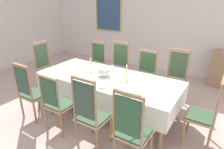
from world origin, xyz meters
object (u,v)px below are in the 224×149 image
Objects in this scene: chair_north_a at (96,63)px; chair_north_d at (175,79)px; candlestick_west at (91,67)px; framed_painting at (108,11)px; chair_head_east at (207,112)px; chair_north_b at (118,67)px; soup_tureen at (104,71)px; chair_head_west at (46,67)px; bowl_near_left at (110,67)px; chair_north_c at (145,74)px; candlestick_east at (127,75)px; chair_south_b at (57,102)px; chair_south_d at (131,129)px; spoon_primary at (107,66)px; spoon_secondary at (108,88)px; dining_table at (108,80)px; bowl_near_right at (102,87)px; bowl_far_left at (127,94)px; chair_south_c at (90,113)px; chair_south_a at (31,91)px.

chair_north_d reaches higher than chair_north_a.
framed_painting is at bearing 117.28° from candlestick_west.
chair_north_a is 0.83× the size of framed_painting.
chair_north_b is at bearing 65.34° from chair_head_east.
chair_head_west is at bearing -180.00° from soup_tureen.
soup_tureen is (0.27, -0.98, 0.26)m from chair_north_b.
framed_painting is at bearing 124.42° from bowl_near_left.
chair_north_b is 0.71m from chair_north_c.
soup_tureen is 0.21× the size of framed_painting.
candlestick_east reaches higher than bowl_near_left.
chair_south_d reaches higher than chair_south_b.
chair_north_c reaches higher than candlestick_west.
spoon_primary is 1.00× the size of spoon_secondary.
chair_head_west reaches higher than dining_table.
chair_south_b is 1.38m from chair_south_d.
chair_south_b is at bearing 55.52° from chair_head_west.
chair_south_b is 0.79m from bowl_near_right.
chair_head_west is 7.59× the size of bowl_far_left.
spoon_primary is 1.10m from spoon_secondary.
chair_head_east is (1.42, 0.98, -0.02)m from chair_south_c.
chair_north_d is 3.67× the size of candlestick_east.
candlestick_west reaches higher than spoon_primary.
candlestick_east reaches higher than candlestick_west.
bowl_far_left reaches higher than spoon_primary.
chair_south_d is (1.38, -0.01, 0.03)m from chair_south_b.
candlestick_west is at bearing 34.43° from chair_north_d.
chair_south_b is 6.66× the size of bowl_far_left.
chair_head_west reaches higher than spoon_secondary.
chair_north_a is 2.36m from framed_painting.
chair_head_west is (-2.79, 0.97, 0.01)m from chair_south_d.
chair_north_b is 0.52m from spoon_primary.
chair_south_a is 1.61m from spoon_primary.
framed_painting is (-3.63, 2.84, 1.15)m from chair_head_east.
chair_head_west reaches higher than chair_south_c.
chair_north_a is at bearing 122.89° from candlestick_west.
chair_north_b is 1.04m from soup_tureen.
chair_head_east is at bearing 26.09° from spoon_secondary.
bowl_far_left is (0.75, -0.46, -0.09)m from soup_tureen.
chair_north_a is 1.86m from bowl_near_right.
chair_south_c is at bearing 90.00° from chair_north_c.
bowl_near_left is (1.53, 0.46, 0.17)m from chair_head_west.
bowl_near_left is at bearing 134.46° from bowl_far_left.
chair_south_a is 0.84× the size of framed_painting.
chair_south_d reaches higher than candlestick_west.
chair_south_d reaches higher than bowl_far_left.
bowl_near_right is (-0.23, -0.43, -0.11)m from candlestick_east.
chair_south_c reaches higher than chair_north_c.
chair_south_b is 2.33m from chair_head_east.
spoon_primary is at bearing 118.76° from soup_tureen.
chair_south_a reaches higher than candlestick_west.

